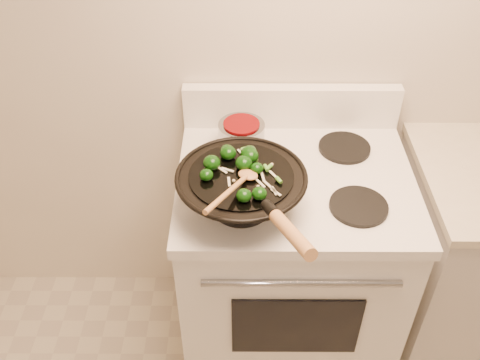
{
  "coord_description": "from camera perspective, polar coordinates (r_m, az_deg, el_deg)",
  "views": [
    {
      "loc": [
        -0.46,
        -0.18,
        2.05
      ],
      "look_at": [
        -0.46,
        1.03,
        1.03
      ],
      "focal_mm": 40.0,
      "sensor_mm": 36.0,
      "label": 1
    }
  ],
  "objects": [
    {
      "name": "stirfry",
      "position": [
        1.57,
        -0.13,
        1.78
      ],
      "size": [
        0.24,
        0.26,
        0.05
      ],
      "color": "black",
      "rests_on": "wok"
    },
    {
      "name": "stove",
      "position": [
        2.08,
        5.14,
        -9.1
      ],
      "size": [
        0.78,
        0.67,
        1.08
      ],
      "color": "white",
      "rests_on": "ground"
    },
    {
      "name": "wok",
      "position": [
        1.59,
        0.19,
        -0.97
      ],
      "size": [
        0.39,
        0.63,
        0.26
      ],
      "color": "black",
      "rests_on": "stove"
    },
    {
      "name": "saucepan",
      "position": [
        1.84,
        0.14,
        4.82
      ],
      "size": [
        0.16,
        0.25,
        0.09
      ],
      "color": "gray",
      "rests_on": "stove"
    },
    {
      "name": "wooden_spoon",
      "position": [
        1.48,
        -0.34,
        -0.51
      ],
      "size": [
        0.15,
        0.26,
        0.07
      ],
      "color": "#B67C48",
      "rests_on": "wok"
    }
  ]
}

